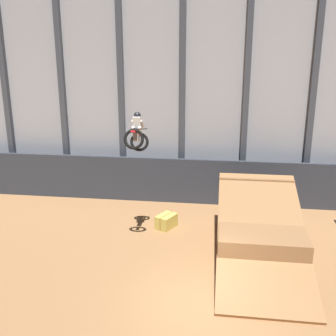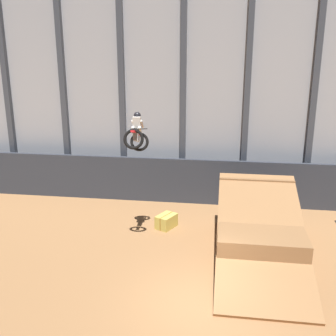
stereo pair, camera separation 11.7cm
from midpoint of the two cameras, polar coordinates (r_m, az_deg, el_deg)
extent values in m
plane|color=#996B42|center=(12.28, 4.51, -19.11)|extent=(60.00, 60.00, 0.00)
cube|color=#A3A8B2|center=(19.36, 6.63, 13.97)|extent=(32.00, 0.12, 12.80)
cube|color=#3D424C|center=(22.13, -22.93, 13.10)|extent=(0.28, 0.28, 12.80)
cube|color=#3D424C|center=(20.78, -15.47, 13.65)|extent=(0.28, 0.28, 12.80)
cube|color=#3D424C|center=(19.80, -7.10, 14.00)|extent=(0.28, 0.28, 12.80)
cube|color=#3D424C|center=(19.26, 1.96, 14.06)|extent=(0.28, 0.28, 12.80)
cube|color=#3D424C|center=(19.18, 11.29, 13.76)|extent=(0.28, 0.28, 12.80)
cube|color=#3D424C|center=(19.59, 20.44, 13.13)|extent=(0.28, 0.28, 12.80)
cube|color=#2D333D|center=(19.25, 6.06, -2.06)|extent=(31.36, 0.20, 2.23)
cube|color=olive|center=(15.25, 12.72, -9.21)|extent=(2.96, 4.54, 1.32)
cube|color=olive|center=(16.93, 12.28, -4.96)|extent=(3.02, 0.50, 2.20)
cube|color=#996B42|center=(14.19, 13.14, -9.26)|extent=(3.02, 6.54, 2.39)
torus|color=black|center=(15.29, -4.39, 3.79)|extent=(0.75, 0.35, 0.73)
torus|color=black|center=(13.91, -5.22, 4.18)|extent=(0.75, 0.35, 0.73)
cube|color=#B7B7BC|center=(14.56, -4.81, 4.46)|extent=(0.22, 0.59, 0.41)
cube|color=red|center=(14.74, -4.69, 5.18)|extent=(0.23, 0.50, 0.35)
cube|color=black|center=(14.35, -4.93, 5.41)|extent=(0.20, 0.58, 0.27)
cube|color=red|center=(13.83, -5.27, 5.28)|extent=(0.16, 0.37, 0.16)
cylinder|color=#B7B7BC|center=(15.13, -4.47, 4.74)|extent=(0.08, 0.39, 0.47)
cylinder|color=black|center=(15.11, -4.48, 5.66)|extent=(0.63, 0.26, 0.04)
cube|color=silver|center=(14.58, -4.79, 6.43)|extent=(0.29, 0.21, 0.51)
sphere|color=black|center=(14.71, -4.70, 7.62)|extent=(0.28, 0.34, 0.32)
cylinder|color=silver|center=(14.63, -5.24, 5.39)|extent=(0.13, 0.36, 0.40)
cylinder|color=silver|center=(14.59, -4.30, 5.39)|extent=(0.13, 0.36, 0.40)
cylinder|color=silver|center=(14.84, -5.26, 6.40)|extent=(0.11, 0.47, 0.37)
cylinder|color=silver|center=(14.79, -4.03, 6.40)|extent=(0.11, 0.47, 0.37)
cube|color=#CCB751|center=(16.83, -0.46, -7.73)|extent=(0.94, 1.07, 0.56)
cube|color=#996623|center=(16.83, -0.46, -7.73)|extent=(0.44, 0.83, 0.57)
camera|label=1|loc=(0.06, -90.22, -0.06)|focal=42.00mm
camera|label=2|loc=(0.06, 89.78, 0.06)|focal=42.00mm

